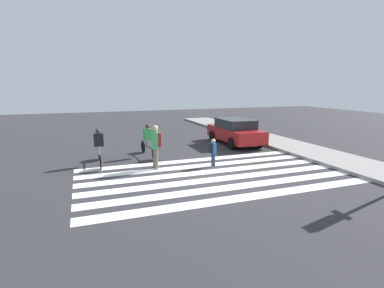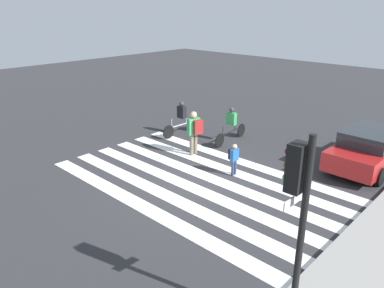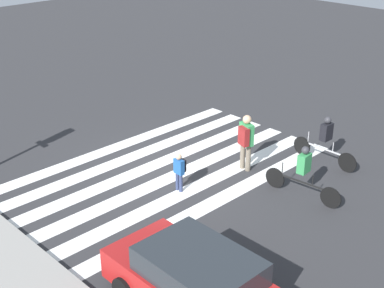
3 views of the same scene
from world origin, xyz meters
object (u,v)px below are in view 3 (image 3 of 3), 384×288
object	(u,v)px
pedestrian_child_with_backpack	(180,169)
pedestrian_adult_blue_shirt	(246,139)
cyclist_far_lane	(326,138)
car_parked_dark_suv	(199,285)
cyclist_near_curb	(303,170)

from	to	relation	value
pedestrian_child_with_backpack	pedestrian_adult_blue_shirt	bearing A→B (deg)	-99.08
cyclist_far_lane	car_parked_dark_suv	bearing A→B (deg)	106.11
pedestrian_child_with_backpack	cyclist_near_curb	size ratio (longest dim) A/B	0.49
cyclist_near_curb	car_parked_dark_suv	world-z (taller)	cyclist_near_curb
pedestrian_child_with_backpack	car_parked_dark_suv	distance (m)	5.15
pedestrian_child_with_backpack	car_parked_dark_suv	bearing A→B (deg)	143.28
pedestrian_adult_blue_shirt	pedestrian_child_with_backpack	world-z (taller)	pedestrian_adult_blue_shirt
pedestrian_adult_blue_shirt	cyclist_near_curb	world-z (taller)	pedestrian_adult_blue_shirt
pedestrian_adult_blue_shirt	cyclist_far_lane	size ratio (longest dim) A/B	0.78
pedestrian_child_with_backpack	car_parked_dark_suv	world-z (taller)	car_parked_dark_suv
cyclist_near_curb	car_parked_dark_suv	distance (m)	5.58
cyclist_far_lane	pedestrian_child_with_backpack	bearing A→B (deg)	67.91
pedestrian_child_with_backpack	cyclist_far_lane	size ratio (longest dim) A/B	0.50
pedestrian_child_with_backpack	cyclist_far_lane	distance (m)	4.90
pedestrian_child_with_backpack	cyclist_near_curb	xyz separation A→B (m)	(-2.69, -2.20, 0.17)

